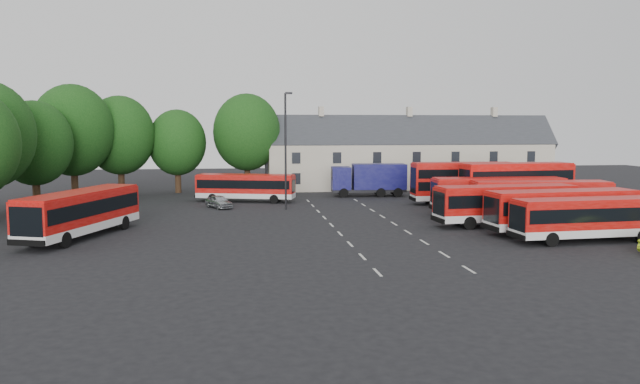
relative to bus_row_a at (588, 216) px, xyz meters
The scene contains 16 objects.
ground 17.49m from the bus_row_a, 155.16° to the left, with size 140.00×140.00×0.00m, color black.
lane_markings 16.32m from the bus_row_a, 144.99° to the left, with size 5.15×33.80×0.01m.
treeline 45.50m from the bus_row_a, 143.86° to the left, with size 29.92×32.59×12.01m.
terrace_houses 37.41m from the bus_row_a, 92.75° to the left, with size 35.70×7.13×10.06m.
bus_row_a is the anchor object (origin of this frame).
bus_row_b 3.23m from the bus_row_a, 91.87° to the left, with size 11.22×3.50×3.12m.
bus_row_c 7.61m from the bus_row_a, 109.40° to the left, with size 11.21×3.39×3.12m.
bus_row_d 10.26m from the bus_row_a, 80.00° to the left, with size 11.43×3.82×3.17m.
bus_row_e 13.14m from the bus_row_a, 92.33° to the left, with size 11.52×3.27×3.22m.
bus_dd_south 16.04m from the bus_row_a, 81.45° to the left, with size 10.72×3.55×4.31m.
bus_dd_north 20.75m from the bus_row_a, 92.57° to the left, with size 10.09×2.51×4.12m.
bus_west 34.29m from the bus_row_a, 169.59° to the left, with size 6.25×11.59×3.22m.
bus_north 33.67m from the bus_row_a, 131.18° to the left, with size 10.15×4.91×2.80m.
box_truck 30.00m from the bus_row_a, 106.60° to the left, with size 8.26×3.10×3.54m.
silver_car 32.29m from the bus_row_a, 140.01° to the left, with size 1.44×3.59×1.22m, color #AAAEB2.
lamppost 26.80m from the bus_row_a, 134.48° to the left, with size 0.74×0.28×10.75m.
Camera 1 is at (-7.28, -45.42, 7.63)m, focal length 35.00 mm.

